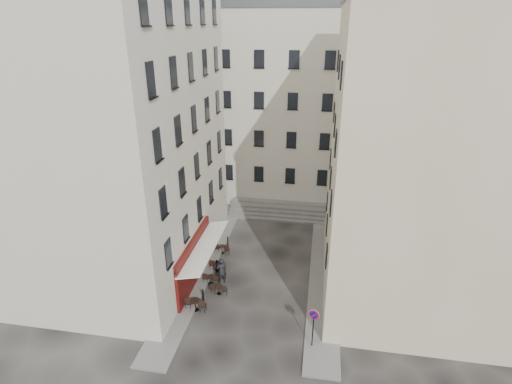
% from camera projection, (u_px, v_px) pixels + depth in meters
% --- Properties ---
extents(ground, '(90.00, 90.00, 0.00)m').
position_uv_depth(ground, '(255.00, 297.00, 26.62)').
color(ground, black).
rests_on(ground, ground).
extents(sidewalk_left, '(2.00, 22.00, 0.12)m').
position_uv_depth(sidewalk_left, '(206.00, 258.00, 30.91)').
color(sidewalk_left, slate).
rests_on(sidewalk_left, ground).
extents(sidewalk_right, '(2.00, 18.00, 0.12)m').
position_uv_depth(sidewalk_right, '(324.00, 277.00, 28.63)').
color(sidewalk_right, slate).
rests_on(sidewalk_right, ground).
extents(building_left, '(12.20, 16.20, 20.60)m').
position_uv_depth(building_left, '(109.00, 128.00, 26.89)').
color(building_left, beige).
rests_on(building_left, ground).
extents(building_right, '(12.20, 14.20, 18.60)m').
position_uv_depth(building_right, '(432.00, 156.00, 24.52)').
color(building_right, '#C6B893').
rests_on(building_right, ground).
extents(building_back, '(18.20, 10.20, 18.60)m').
position_uv_depth(building_back, '(277.00, 103.00, 40.33)').
color(building_back, beige).
rests_on(building_back, ground).
extents(cafe_storefront, '(1.74, 7.30, 3.50)m').
position_uv_depth(cafe_storefront, '(195.00, 259.00, 27.45)').
color(cafe_storefront, '#410D09').
rests_on(cafe_storefront, ground).
extents(stone_steps, '(9.00, 3.15, 0.80)m').
position_uv_depth(stone_steps, '(277.00, 211.00, 37.86)').
color(stone_steps, '#585553').
rests_on(stone_steps, ground).
extents(bollard_near, '(0.12, 0.12, 0.98)m').
position_uv_depth(bollard_near, '(203.00, 295.00, 26.01)').
color(bollard_near, black).
rests_on(bollard_near, ground).
extents(bollard_mid, '(0.12, 0.12, 0.98)m').
position_uv_depth(bollard_mid, '(217.00, 265.00, 29.18)').
color(bollard_mid, black).
rests_on(bollard_mid, ground).
extents(bollard_far, '(0.12, 0.12, 0.98)m').
position_uv_depth(bollard_far, '(228.00, 241.00, 32.35)').
color(bollard_far, black).
rests_on(bollard_far, ground).
extents(no_parking_sign, '(0.57, 0.19, 2.58)m').
position_uv_depth(no_parking_sign, '(313.00, 321.00, 21.83)').
color(no_parking_sign, black).
rests_on(no_parking_sign, ground).
extents(bistro_table_a, '(1.37, 0.64, 0.97)m').
position_uv_depth(bistro_table_a, '(196.00, 304.00, 25.24)').
color(bistro_table_a, black).
rests_on(bistro_table_a, ground).
extents(bistro_table_b, '(1.15, 0.54, 0.81)m').
position_uv_depth(bistro_table_b, '(219.00, 289.00, 26.79)').
color(bistro_table_b, black).
rests_on(bistro_table_b, ground).
extents(bistro_table_c, '(1.13, 0.53, 0.79)m').
position_uv_depth(bistro_table_c, '(211.00, 279.00, 27.85)').
color(bistro_table_c, black).
rests_on(bistro_table_c, ground).
extents(bistro_table_d, '(1.18, 0.55, 0.83)m').
position_uv_depth(bistro_table_d, '(218.00, 265.00, 29.35)').
color(bistro_table_d, black).
rests_on(bistro_table_d, ground).
extents(bistro_table_e, '(1.22, 0.57, 0.86)m').
position_uv_depth(bistro_table_e, '(222.00, 249.00, 31.47)').
color(bistro_table_e, black).
rests_on(bistro_table_e, ground).
extents(pedestrian, '(0.85, 0.78, 1.95)m').
position_uv_depth(pedestrian, '(221.00, 271.00, 27.73)').
color(pedestrian, black).
rests_on(pedestrian, ground).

